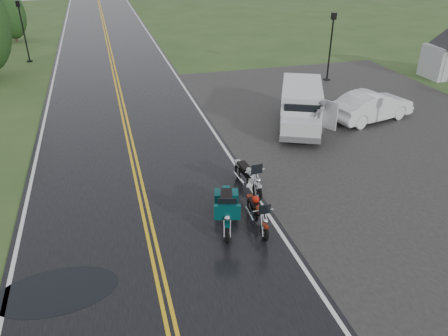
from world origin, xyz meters
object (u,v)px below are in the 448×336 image
Objects in this scene: motorcycle_teal at (227,223)px; motorcycle_silver at (258,185)px; lamp_post_far_right at (330,47)px; van_white at (283,119)px; sedan_white at (372,107)px; lamp_post_far_left at (24,32)px; motorcycle_red at (265,226)px; person_at_van at (319,121)px; visitor_center at (448,39)px.

motorcycle_silver is at bearing 64.95° from motorcycle_teal.
motorcycle_teal is 0.58× the size of lamp_post_far_right.
lamp_post_far_right is at bearing 75.45° from van_white.
lamp_post_far_right is (1.14, 6.65, 1.34)m from sedan_white.
motorcycle_silver is 0.51× the size of sedan_white.
lamp_post_far_left is at bearing 151.49° from lamp_post_far_right.
van_white reaches higher than motorcycle_red.
motorcycle_silver is (0.53, 2.13, 0.07)m from motorcycle_red.
lamp_post_far_left reaches higher than person_at_van.
visitor_center reaches higher than sedan_white.
van_white is 5.16m from sedan_white.
lamp_post_far_right is (10.58, 14.08, 1.34)m from motorcycle_teal.
lamp_post_far_left reaches higher than lamp_post_far_right.
lamp_post_far_right reaches higher than motorcycle_teal.
motorcycle_red is 0.89× the size of motorcycle_silver.
visitor_center reaches higher than lamp_post_far_left.
motorcycle_teal is 1.09× the size of motorcycle_silver.
lamp_post_far_right is (4.76, 8.19, 1.09)m from person_at_van.
van_white reaches higher than person_at_van.
van_white is at bearing -128.97° from lamp_post_far_right.
van_white reaches higher than motorcycle_teal.
visitor_center is 3.75× the size of sedan_white.
motorcycle_teal is 1.25× the size of person_at_van.
lamp_post_far_left is at bearing -78.32° from person_at_van.
lamp_post_far_left is (-25.70, 11.33, -0.31)m from visitor_center.
van_white is 1.53m from person_at_van.
visitor_center is at bearing -175.56° from person_at_van.
person_at_van is at bearing -120.17° from lamp_post_far_right.
person_at_van reaches higher than motorcycle_silver.
motorcycle_teal is at bearing -99.94° from van_white.
visitor_center is 3.19× the size of van_white.
visitor_center is 8.38× the size of person_at_van.
sedan_white is at bearing -147.77° from visitor_center.
motorcycle_red is 0.46× the size of sedan_white.
visitor_center reaches higher than lamp_post_far_right.
lamp_post_far_left is at bearing 108.55° from motorcycle_silver.
van_white reaches higher than sedan_white.
motorcycle_silver is 0.54× the size of lamp_post_far_right.
person_at_van is at bearing 60.45° from motorcycle_teal.
van_white is at bearing 53.90° from motorcycle_silver.
motorcycle_red is (-16.81, -12.97, -1.82)m from visitor_center.
van_white is (2.79, 4.53, 0.34)m from motorcycle_silver.
van_white is 1.22× the size of lamp_post_far_right.
person_at_van reaches higher than sedan_white.
lamp_post_far_right is (-7.30, 1.33, -0.35)m from visitor_center.
motorcycle_teal is (-17.88, -12.75, -1.70)m from visitor_center.
lamp_post_far_right is at bearing -145.36° from person_at_van.
motorcycle_silver is 15.20m from lamp_post_far_right.
person_at_van is at bearing -53.13° from lamp_post_far_left.
lamp_post_far_left is 20.94m from lamp_post_far_right.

